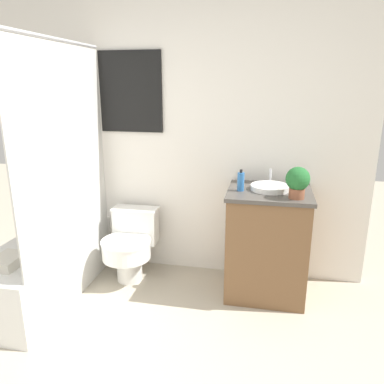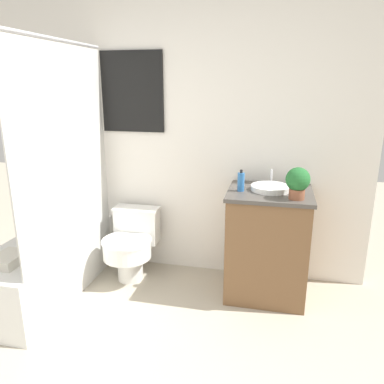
% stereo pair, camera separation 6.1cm
% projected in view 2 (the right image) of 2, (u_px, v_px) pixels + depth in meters
% --- Properties ---
extents(wall_back, '(3.37, 0.07, 2.50)m').
position_uv_depth(wall_back, '(173.00, 133.00, 3.27)').
color(wall_back, white).
rests_on(wall_back, ground_plane).
extents(shower_area, '(0.56, 1.37, 1.98)m').
position_uv_depth(shower_area, '(48.00, 259.00, 3.06)').
color(shower_area, white).
rests_on(shower_area, ground_plane).
extents(toilet, '(0.42, 0.56, 0.60)m').
position_uv_depth(toilet, '(131.00, 243.00, 3.30)').
color(toilet, white).
rests_on(toilet, ground_plane).
extents(vanity, '(0.65, 0.58, 0.88)m').
position_uv_depth(vanity, '(267.00, 243.00, 3.01)').
color(vanity, brown).
rests_on(vanity, ground_plane).
extents(sink, '(0.30, 0.34, 0.13)m').
position_uv_depth(sink, '(270.00, 188.00, 2.90)').
color(sink, white).
rests_on(sink, vanity).
extents(soap_bottle, '(0.05, 0.05, 0.17)m').
position_uv_depth(soap_bottle, '(241.00, 182.00, 2.87)').
color(soap_bottle, '#2D6BB2').
rests_on(soap_bottle, vanity).
extents(potted_plant, '(0.17, 0.17, 0.23)m').
position_uv_depth(potted_plant, '(298.00, 182.00, 2.66)').
color(potted_plant, brown).
rests_on(potted_plant, vanity).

